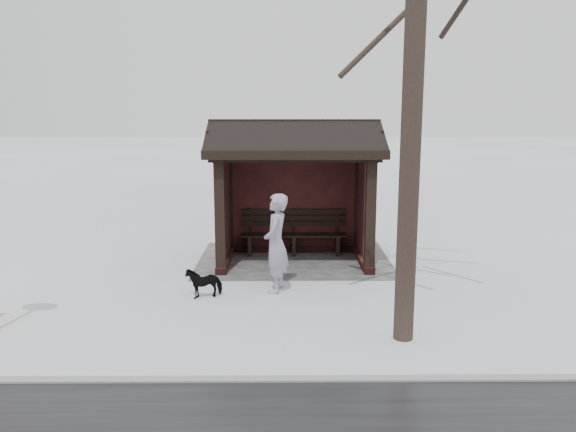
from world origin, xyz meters
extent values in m
plane|color=white|center=(0.00, 0.00, 0.00)|extent=(120.00, 120.00, 0.00)
cube|color=gray|center=(0.00, 5.50, 0.01)|extent=(120.00, 0.15, 0.06)
cube|color=gray|center=(0.00, -0.20, 0.01)|extent=(4.20, 3.20, 0.02)
cube|color=#361413|center=(0.00, -0.90, 0.08)|extent=(3.30, 0.22, 0.16)
cube|color=#361413|center=(-1.50, 0.00, 0.08)|extent=(0.22, 2.10, 0.16)
cube|color=#361413|center=(1.50, 0.00, 0.08)|extent=(0.22, 2.10, 0.16)
cube|color=black|center=(-1.50, 0.90, 1.15)|extent=(0.20, 0.20, 2.30)
cube|color=black|center=(1.50, 0.90, 1.15)|extent=(0.20, 0.20, 2.30)
cube|color=black|center=(-1.50, -0.90, 1.15)|extent=(0.20, 0.20, 2.30)
cube|color=black|center=(1.50, -0.90, 1.15)|extent=(0.20, 0.20, 2.30)
cube|color=black|center=(0.00, -0.90, 1.23)|extent=(2.80, 0.08, 2.14)
cube|color=black|center=(-1.50, -0.31, 1.23)|extent=(0.08, 1.17, 2.14)
cube|color=black|center=(1.50, -0.31, 1.23)|extent=(0.08, 1.17, 2.14)
cube|color=black|center=(0.00, 0.90, 2.36)|extent=(3.40, 0.20, 0.18)
cube|color=black|center=(0.00, -0.90, 2.36)|extent=(3.40, 0.20, 0.18)
cylinder|color=black|center=(-1.50, 4.20, 4.28)|extent=(0.29, 0.29, 8.55)
imported|color=#978FA7|center=(0.37, 2.01, 0.90)|extent=(0.55, 0.73, 1.81)
imported|color=black|center=(1.65, 2.29, 0.26)|extent=(0.68, 0.48, 0.53)
camera|label=1|loc=(0.24, 11.88, 3.25)|focal=35.00mm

